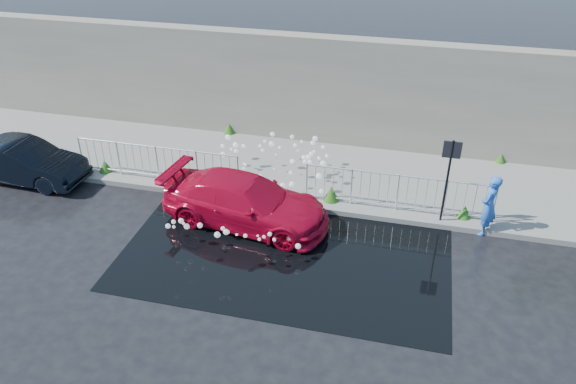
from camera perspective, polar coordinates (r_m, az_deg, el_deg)
name	(u,v)px	position (r m, az deg, el deg)	size (l,w,h in m)	color
ground	(256,273)	(13.44, -3.27, -8.24)	(90.00, 90.00, 0.00)	black
pavement	(302,170)	(17.41, 1.40, 2.20)	(30.00, 4.00, 0.15)	slate
curb	(286,204)	(15.73, -0.18, -1.24)	(30.00, 0.25, 0.16)	slate
retaining_wall	(317,90)	(18.59, 2.97, 10.36)	(30.00, 0.60, 3.50)	#6B665A
puddle	(287,251)	(14.09, -0.15, -6.02)	(8.00, 5.00, 0.01)	black
sign_post	(449,168)	(14.69, 16.04, 2.32)	(0.45, 0.06, 2.50)	black
railing_left	(157,162)	(16.95, -13.15, 3.01)	(5.05, 0.05, 1.10)	silver
railing_right	(398,191)	(15.36, 11.07, 0.10)	(5.05, 0.05, 1.10)	silver
weeds	(292,171)	(16.81, 0.41, 2.10)	(12.17, 3.93, 0.45)	#245015
water_spray	(267,175)	(15.87, -2.12, 1.70)	(3.50, 5.55, 1.14)	white
red_car	(246,202)	(14.82, -4.33, -0.97)	(1.83, 4.50, 1.30)	#A80622
dark_car	(24,162)	(18.52, -25.24, 2.80)	(1.31, 3.76, 1.24)	black
person	(489,206)	(15.15, 19.74, -1.31)	(0.61, 0.40, 1.68)	blue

